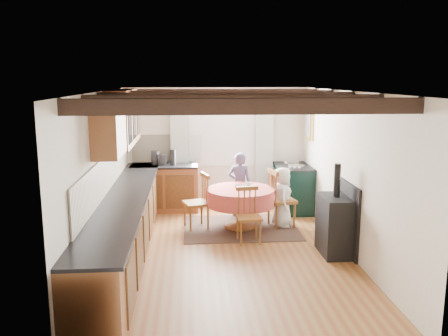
{
  "coord_description": "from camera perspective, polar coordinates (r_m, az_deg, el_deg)",
  "views": [
    {
      "loc": [
        -0.56,
        -6.66,
        2.59
      ],
      "look_at": [
        0.0,
        0.8,
        1.15
      ],
      "focal_mm": 37.73,
      "sensor_mm": 36.0,
      "label": 1
    }
  ],
  "objects": [
    {
      "name": "canister_slim",
      "position": [
        9.16,
        -6.2,
        1.3
      ],
      "size": [
        0.11,
        0.11,
        0.31
      ],
      "primitive_type": "cylinder",
      "color": "#262628",
      "rests_on": "worktop_back"
    },
    {
      "name": "window_pane",
      "position": [
        9.48,
        -0.28,
        4.89
      ],
      "size": [
        1.2,
        0.01,
        1.4
      ],
      "primitive_type": "cube",
      "color": "white",
      "rests_on": "wall_back"
    },
    {
      "name": "rug",
      "position": [
        8.31,
        2.0,
        -7.24
      ],
      "size": [
        1.97,
        1.53,
        0.01
      ],
      "primitive_type": "cube",
      "color": "#35241A",
      "rests_on": "floor"
    },
    {
      "name": "wall_front",
      "position": [
        4.19,
        3.68,
        -8.5
      ],
      "size": [
        3.6,
        0.0,
        2.4
      ],
      "primitive_type": "cube",
      "color": "silver",
      "rests_on": "ground"
    },
    {
      "name": "cast_iron_stove",
      "position": [
        7.13,
        13.39,
        -4.91
      ],
      "size": [
        0.41,
        0.68,
        1.37
      ],
      "primitive_type": null,
      "color": "black",
      "rests_on": "floor"
    },
    {
      "name": "worktop_left",
      "position": [
        6.93,
        -11.81,
        -3.45
      ],
      "size": [
        0.64,
        5.3,
        0.04
      ],
      "primitive_type": "cube",
      "color": "black",
      "rests_on": "base_cabinet_left"
    },
    {
      "name": "beam_d",
      "position": [
        7.69,
        -0.11,
        8.81
      ],
      "size": [
        3.6,
        0.16,
        0.16
      ],
      "primitive_type": "cube",
      "color": "black",
      "rests_on": "ceiling"
    },
    {
      "name": "wall_plate",
      "position": [
        9.56,
        5.45,
        5.5
      ],
      "size": [
        0.3,
        0.02,
        0.3
      ],
      "primitive_type": "cylinder",
      "rotation": [
        1.57,
        0.0,
        0.0
      ],
      "color": "silver",
      "rests_on": "wall_back"
    },
    {
      "name": "wall_cabinet_solid",
      "position": [
        6.49,
        -13.8,
        4.48
      ],
      "size": [
        0.34,
        0.9,
        0.7
      ],
      "primitive_type": "cube",
      "color": "brown",
      "rests_on": "wall_left"
    },
    {
      "name": "aga_range",
      "position": [
        9.36,
        8.36,
        -2.37
      ],
      "size": [
        0.65,
        1.0,
        0.92
      ],
      "primitive_type": null,
      "color": "black",
      "rests_on": "floor"
    },
    {
      "name": "wall_right",
      "position": [
        7.2,
        14.92,
        -0.6
      ],
      "size": [
        0.0,
        5.5,
        2.4
      ],
      "primitive_type": "cube",
      "color": "silver",
      "rests_on": "ground"
    },
    {
      "name": "child_far",
      "position": [
        8.85,
        1.91,
        -2.02
      ],
      "size": [
        0.51,
        0.41,
        1.23
      ],
      "primitive_type": "imported",
      "rotation": [
        0.0,
        0.0,
        2.85
      ],
      "color": "#413C59",
      "rests_on": "floor"
    },
    {
      "name": "wall_picture",
      "position": [
        9.3,
        10.28,
        5.23
      ],
      "size": [
        0.04,
        0.5,
        0.6
      ],
      "primitive_type": "cube",
      "color": "gold",
      "rests_on": "wall_right"
    },
    {
      "name": "splash_left",
      "position": [
        7.2,
        -13.96,
        -0.56
      ],
      "size": [
        0.02,
        4.5,
        0.55
      ],
      "primitive_type": "cube",
      "color": "beige",
      "rests_on": "wall_left"
    },
    {
      "name": "bowl_b",
      "position": [
        8.14,
        1.94,
        -2.29
      ],
      "size": [
        0.2,
        0.2,
        0.06
      ],
      "primitive_type": "imported",
      "rotation": [
        0.0,
        0.0,
        1.61
      ],
      "color": "silver",
      "rests_on": "dining_table"
    },
    {
      "name": "worktop_back",
      "position": [
        9.26,
        -7.25,
        0.29
      ],
      "size": [
        1.3,
        0.64,
        0.04
      ],
      "primitive_type": "cube",
      "color": "black",
      "rests_on": "base_cabinet_back"
    },
    {
      "name": "beam_a",
      "position": [
        4.7,
        2.58,
        7.48
      ],
      "size": [
        3.6,
        0.16,
        0.16
      ],
      "primitive_type": "cube",
      "color": "black",
      "rests_on": "ceiling"
    },
    {
      "name": "bowl_a",
      "position": [
        8.16,
        2.86,
        -2.3
      ],
      "size": [
        0.21,
        0.21,
        0.05
      ],
      "primitive_type": "imported",
      "rotation": [
        0.0,
        0.0,
        0.11
      ],
      "color": "silver",
      "rests_on": "dining_table"
    },
    {
      "name": "curtain_right",
      "position": [
        9.55,
        4.86,
        1.87
      ],
      "size": [
        0.35,
        0.1,
        2.1
      ],
      "primitive_type": "cube",
      "color": "#9BA68C",
      "rests_on": "wall_back"
    },
    {
      "name": "wall_cabinet_glass",
      "position": [
        7.96,
        -12.07,
        6.04
      ],
      "size": [
        0.34,
        1.8,
        0.9
      ],
      "primitive_type": "cube",
      "color": "brown",
      "rests_on": "wall_left"
    },
    {
      "name": "dining_table",
      "position": [
        8.2,
        2.02,
        -4.94
      ],
      "size": [
        1.17,
        1.17,
        0.7
      ],
      "primitive_type": null,
      "color": "#B95D49",
      "rests_on": "floor"
    },
    {
      "name": "wall_back",
      "position": [
        9.53,
        -0.88,
        2.5
      ],
      "size": [
        3.6,
        0.0,
        2.4
      ],
      "primitive_type": "cube",
      "color": "silver",
      "rests_on": "ground"
    },
    {
      "name": "canister_wide",
      "position": [
        9.24,
        -7.6,
        1.02
      ],
      "size": [
        0.18,
        0.18,
        0.2
      ],
      "primitive_type": "cylinder",
      "color": "#262628",
      "rests_on": "worktop_back"
    },
    {
      "name": "child_right",
      "position": [
        8.32,
        7.07,
        -3.54
      ],
      "size": [
        0.4,
        0.55,
        1.06
      ],
      "primitive_type": "imported",
      "rotation": [
        0.0,
        0.0,
        1.45
      ],
      "color": "white",
      "rests_on": "floor"
    },
    {
      "name": "ceiling",
      "position": [
        6.69,
        0.52,
        9.27
      ],
      "size": [
        3.6,
        5.5,
        0.0
      ],
      "primitive_type": "cube",
      "color": "white",
      "rests_on": "ground"
    },
    {
      "name": "curtain_left",
      "position": [
        9.43,
        -5.4,
        1.75
      ],
      "size": [
        0.35,
        0.1,
        2.1
      ],
      "primitive_type": "cube",
      "color": "#9BA68C",
      "rests_on": "wall_back"
    },
    {
      "name": "beam_e",
      "position": [
        8.68,
        -0.6,
        9.04
      ],
      "size": [
        3.6,
        0.16,
        0.16
      ],
      "primitive_type": "cube",
      "color": "black",
      "rests_on": "ceiling"
    },
    {
      "name": "beam_b",
      "position": [
        5.7,
        1.37,
        8.08
      ],
      "size": [
        3.6,
        0.16,
        0.16
      ],
      "primitive_type": "cube",
      "color": "black",
      "rests_on": "ceiling"
    },
    {
      "name": "splash_back",
      "position": [
        9.5,
        -6.91,
        2.4
      ],
      "size": [
        1.4,
        0.02,
        0.55
      ],
      "primitive_type": "cube",
      "color": "beige",
      "rests_on": "wall_back"
    },
    {
      "name": "canister_tall",
      "position": [
        9.28,
        -8.34,
        1.25
      ],
      "size": [
        0.16,
        0.16,
        0.27
      ],
      "primitive_type": "cylinder",
      "color": "#262628",
      "rests_on": "worktop_back"
    },
    {
      "name": "base_cabinet_back",
      "position": [
        9.37,
        -7.18,
        -2.46
      ],
      "size": [
        1.3,
        0.6,
        0.88
      ],
      "primitive_type": "cube",
      "color": "brown",
      "rests_on": "floor"
    },
    {
      "name": "floor",
      "position": [
        7.17,
        0.49,
        -10.28
      ],
      "size": [
        3.6,
        5.5,
        0.0
      ],
      "primitive_type": "cube",
      "color": "olive",
      "rests_on": "ground"
    },
    {
      "name": "chair_right",
      "position": [
        8.32,
        7.02,
        -3.63
      ],
      "size": [
        0.54,
        0.53,
        1.03
      ],
      "primitive_type": null,
      "rotation": [
        0.0,
        0.0,
        1.78
      ],
      "color": "brown",
      "rests_on": "floor"
    },
    {
      "name": "chair_near",
      "position": [
        7.49,
        3.04,
        -5.77
      ],
      "size": [
        0.41,
        0.43,
        0.89
      ],
      "primitive_type": null,
      "rotation": [
        0.0,
        0.0,
        0.09
      ],
      "color": "brown",
      "rests_on": "floor"
    },
    {
      "name": "window_frame",
      "position": [
        9.47,
        -0.27,
        4.89
      ],
      "size": [
        1.34,
        0.03,
        1.54
      ],
      "primitive_type": "cube",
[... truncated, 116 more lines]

